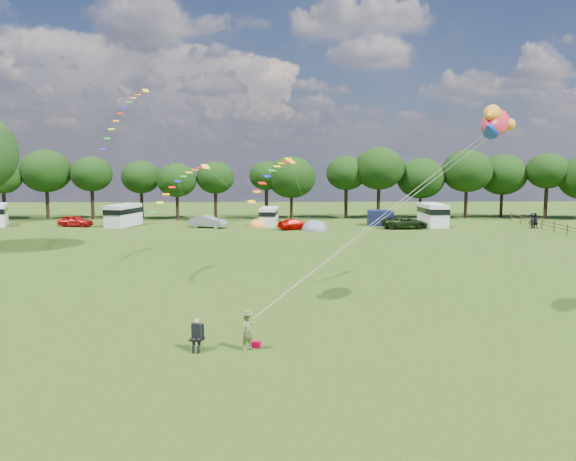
{
  "coord_description": "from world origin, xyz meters",
  "views": [
    {
      "loc": [
        -0.85,
        -25.44,
        8.05
      ],
      "look_at": [
        0.0,
        8.0,
        4.0
      ],
      "focal_mm": 35.0,
      "sensor_mm": 36.0,
      "label": 1
    }
  ],
  "objects_px": {
    "tent_orange": "(259,227)",
    "car_d": "(405,222)",
    "car_a": "(75,221)",
    "walker_a": "(534,220)",
    "campervan_d": "(433,214)",
    "tent_greyblue": "(315,230)",
    "car_b": "(208,222)",
    "camp_chair": "(197,331)",
    "campervan_b": "(123,214)",
    "fish_kite": "(494,123)",
    "walker_b": "(532,221)",
    "car_c": "(295,224)",
    "kite_flyer": "(248,332)",
    "campervan_c": "(269,216)"
  },
  "relations": [
    {
      "from": "campervan_b",
      "to": "tent_greyblue",
      "type": "distance_m",
      "value": 24.7
    },
    {
      "from": "campervan_b",
      "to": "camp_chair",
      "type": "relative_size",
      "value": 4.3
    },
    {
      "from": "tent_greyblue",
      "to": "walker_b",
      "type": "relative_size",
      "value": 1.86
    },
    {
      "from": "car_b",
      "to": "tent_orange",
      "type": "relative_size",
      "value": 1.43
    },
    {
      "from": "car_b",
      "to": "walker_a",
      "type": "xyz_separation_m",
      "value": [
        40.3,
        -1.62,
        0.2
      ]
    },
    {
      "from": "car_c",
      "to": "tent_greyblue",
      "type": "bearing_deg",
      "value": -132.75
    },
    {
      "from": "car_b",
      "to": "camp_chair",
      "type": "relative_size",
      "value": 3.07
    },
    {
      "from": "camp_chair",
      "to": "campervan_b",
      "type": "bearing_deg",
      "value": 121.39
    },
    {
      "from": "kite_flyer",
      "to": "walker_b",
      "type": "height_order",
      "value": "walker_b"
    },
    {
      "from": "car_a",
      "to": "walker_a",
      "type": "distance_m",
      "value": 57.33
    },
    {
      "from": "campervan_c",
      "to": "campervan_b",
      "type": "bearing_deg",
      "value": 95.93
    },
    {
      "from": "car_a",
      "to": "tent_orange",
      "type": "xyz_separation_m",
      "value": [
        23.18,
        -0.86,
        -0.72
      ]
    },
    {
      "from": "kite_flyer",
      "to": "fish_kite",
      "type": "bearing_deg",
      "value": -12.7
    },
    {
      "from": "car_d",
      "to": "walker_a",
      "type": "distance_m",
      "value": 16.05
    },
    {
      "from": "tent_orange",
      "to": "car_d",
      "type": "bearing_deg",
      "value": -7.72
    },
    {
      "from": "car_c",
      "to": "tent_greyblue",
      "type": "relative_size",
      "value": 1.2
    },
    {
      "from": "car_a",
      "to": "tent_orange",
      "type": "bearing_deg",
      "value": -81.41
    },
    {
      "from": "fish_kite",
      "to": "walker_b",
      "type": "distance_m",
      "value": 45.08
    },
    {
      "from": "campervan_b",
      "to": "walker_a",
      "type": "xyz_separation_m",
      "value": [
        51.35,
        -3.91,
        -0.51
      ]
    },
    {
      "from": "car_c",
      "to": "campervan_c",
      "type": "xyz_separation_m",
      "value": [
        -3.24,
        4.31,
        0.61
      ]
    },
    {
      "from": "car_d",
      "to": "tent_orange",
      "type": "xyz_separation_m",
      "value": [
        -18.0,
        2.44,
        -0.75
      ]
    },
    {
      "from": "campervan_b",
      "to": "kite_flyer",
      "type": "xyz_separation_m",
      "value": [
        18.08,
        -48.34,
        -0.69
      ]
    },
    {
      "from": "camp_chair",
      "to": "tent_orange",
      "type": "bearing_deg",
      "value": 101.46
    },
    {
      "from": "car_a",
      "to": "car_b",
      "type": "relative_size",
      "value": 1.02
    },
    {
      "from": "car_c",
      "to": "tent_orange",
      "type": "distance_m",
      "value": 5.38
    },
    {
      "from": "car_a",
      "to": "campervan_b",
      "type": "height_order",
      "value": "campervan_b"
    },
    {
      "from": "tent_greyblue",
      "to": "fish_kite",
      "type": "height_order",
      "value": "fish_kite"
    },
    {
      "from": "car_d",
      "to": "campervan_c",
      "type": "relative_size",
      "value": 1.15
    },
    {
      "from": "campervan_d",
      "to": "kite_flyer",
      "type": "height_order",
      "value": "campervan_d"
    },
    {
      "from": "tent_orange",
      "to": "tent_greyblue",
      "type": "height_order",
      "value": "tent_greyblue"
    },
    {
      "from": "tent_orange",
      "to": "walker_b",
      "type": "distance_m",
      "value": 33.8
    },
    {
      "from": "tent_greyblue",
      "to": "camp_chair",
      "type": "distance_m",
      "value": 43.91
    },
    {
      "from": "tent_greyblue",
      "to": "kite_flyer",
      "type": "height_order",
      "value": "kite_flyer"
    },
    {
      "from": "camp_chair",
      "to": "fish_kite",
      "type": "bearing_deg",
      "value": 32.65
    },
    {
      "from": "car_c",
      "to": "fish_kite",
      "type": "xyz_separation_m",
      "value": [
        8.65,
        -38.79,
        9.43
      ]
    },
    {
      "from": "car_a",
      "to": "car_c",
      "type": "distance_m",
      "value": 27.96
    },
    {
      "from": "walker_b",
      "to": "campervan_b",
      "type": "bearing_deg",
      "value": -35.43
    },
    {
      "from": "car_d",
      "to": "fish_kite",
      "type": "bearing_deg",
      "value": 170.7
    },
    {
      "from": "tent_greyblue",
      "to": "fish_kite",
      "type": "relative_size",
      "value": 0.92
    },
    {
      "from": "car_c",
      "to": "tent_greyblue",
      "type": "xyz_separation_m",
      "value": [
        2.29,
        -0.82,
        -0.62
      ]
    },
    {
      "from": "car_b",
      "to": "walker_b",
      "type": "bearing_deg",
      "value": -75.37
    },
    {
      "from": "car_c",
      "to": "fish_kite",
      "type": "distance_m",
      "value": 40.85
    },
    {
      "from": "car_b",
      "to": "car_c",
      "type": "distance_m",
      "value": 10.97
    },
    {
      "from": "walker_b",
      "to": "camp_chair",
      "type": "bearing_deg",
      "value": 20.69
    },
    {
      "from": "car_b",
      "to": "tent_orange",
      "type": "bearing_deg",
      "value": -65.66
    },
    {
      "from": "fish_kite",
      "to": "walker_b",
      "type": "xyz_separation_m",
      "value": [
        20.51,
        39.09,
        -9.11
      ]
    },
    {
      "from": "campervan_d",
      "to": "tent_greyblue",
      "type": "relative_size",
      "value": 1.65
    },
    {
      "from": "campervan_b",
      "to": "tent_orange",
      "type": "distance_m",
      "value": 17.42
    },
    {
      "from": "car_a",
      "to": "walker_b",
      "type": "xyz_separation_m",
      "value": [
        56.87,
        -3.4,
        0.22
      ]
    },
    {
      "from": "car_a",
      "to": "fish_kite",
      "type": "bearing_deg",
      "value": -128.74
    }
  ]
}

